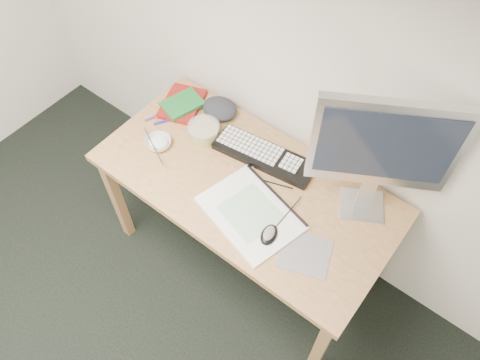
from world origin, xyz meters
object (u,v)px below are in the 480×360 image
object	(u,v)px
desk	(246,192)
rice_bowl	(159,143)
sketchpad	(251,213)
monitor	(384,148)
keyboard	(264,156)

from	to	relation	value
desk	rice_bowl	xyz separation A→B (m)	(-0.46, -0.09, 0.10)
sketchpad	monitor	distance (m)	0.63
sketchpad	rice_bowl	world-z (taller)	rice_bowl
sketchpad	keyboard	world-z (taller)	keyboard
desk	sketchpad	bearing A→B (deg)	-45.44
keyboard	rice_bowl	xyz separation A→B (m)	(-0.44, -0.25, 0.00)
desk	keyboard	distance (m)	0.19
desk	keyboard	world-z (taller)	keyboard
keyboard	rice_bowl	distance (m)	0.51
sketchpad	monitor	world-z (taller)	monitor
desk	keyboard	xyz separation A→B (m)	(-0.02, 0.17, 0.10)
rice_bowl	desk	bearing A→B (deg)	10.65
desk	sketchpad	xyz separation A→B (m)	(0.12, -0.12, 0.09)
monitor	rice_bowl	distance (m)	1.06
desk	rice_bowl	distance (m)	0.48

